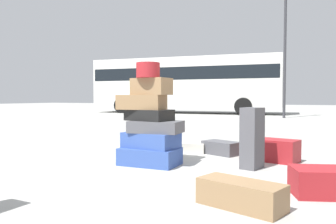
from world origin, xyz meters
name	(u,v)px	position (x,y,z in m)	size (l,w,h in m)	color
ground_plane	(164,168)	(0.00, 0.00, 0.00)	(80.00, 80.00, 0.00)	#9E9E99
suitcase_tower	(150,124)	(-0.29, 0.14, 0.55)	(0.94, 0.57, 1.39)	#334F99
suitcase_charcoal_left_side	(252,138)	(1.04, 0.45, 0.39)	(0.21, 0.32, 0.79)	#4C4C51
suitcase_cream_white_trunk	(185,147)	(-0.25, 1.34, 0.08)	(0.69, 0.37, 0.16)	beige
suitcase_maroon_behind_tower	(335,182)	(1.99, -0.47, 0.13)	(0.77, 0.39, 0.26)	maroon
suitcase_brown_upright_blue	(241,194)	(1.26, -1.17, 0.11)	(0.71, 0.31, 0.22)	olive
suitcase_charcoal_foreground_far	(221,148)	(0.38, 1.33, 0.11)	(0.57, 0.34, 0.21)	#4C4C51
suitcase_maroon_right_side	(273,150)	(1.21, 1.09, 0.16)	(0.70, 0.37, 0.32)	maroon
person_bearded_onlooker	(152,93)	(-2.87, 5.12, 1.06)	(0.30, 0.30, 1.77)	black
parked_bus	(185,82)	(-5.54, 14.47, 1.84)	(10.99, 3.39, 3.15)	silver
lamp_post	(285,31)	(0.23, 11.89, 3.84)	(0.36, 0.36, 5.84)	#333338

